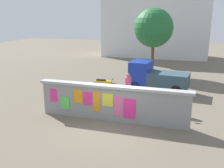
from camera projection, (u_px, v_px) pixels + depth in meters
name	position (u px, v px, depth m)	size (l,w,h in m)	color
ground	(144.00, 80.00, 18.90)	(60.00, 60.00, 0.00)	#6B6051
poster_wall	(112.00, 103.00, 11.30)	(7.02, 0.42, 1.66)	gray
auto_rickshaw_truck	(156.00, 77.00, 15.79)	(3.74, 1.89, 1.85)	black
motorcycle	(104.00, 85.00, 15.72)	(1.90, 0.56, 0.87)	black
bicycle_near	(88.00, 98.00, 13.42)	(1.71, 0.44, 0.95)	black
bicycle_far	(173.00, 109.00, 11.94)	(1.70, 0.44, 0.95)	black
person_walking	(128.00, 85.00, 13.77)	(0.44, 0.44, 1.62)	#D83F72
tree_roadside	(154.00, 28.00, 19.68)	(3.06, 3.06, 5.27)	brown
building_background	(156.00, 20.00, 28.91)	(12.10, 4.70, 8.44)	silver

